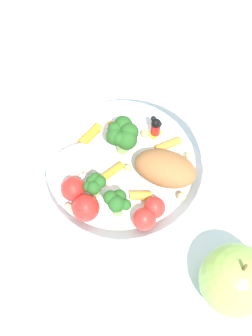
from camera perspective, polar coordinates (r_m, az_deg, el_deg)
The scene contains 3 objects.
ground_plane at distance 0.63m, azimuth 0.46°, elevation -1.48°, with size 2.40×2.40×0.00m, color silver.
food_container at distance 0.61m, azimuth -0.65°, elevation 0.03°, with size 0.21×0.21×0.06m.
loose_apple at distance 0.56m, azimuth 12.36°, elevation -12.34°, with size 0.08×0.08×0.09m.
Camera 1 is at (0.27, 0.08, 0.56)m, focal length 53.65 mm.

